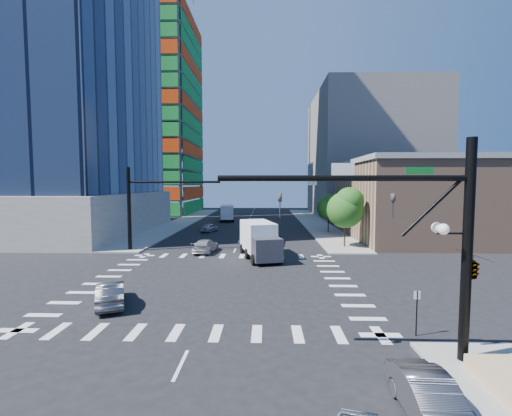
{
  "coord_description": "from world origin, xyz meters",
  "views": [
    {
      "loc": [
        3.44,
        -25.26,
        7.31
      ],
      "look_at": [
        2.47,
        8.0,
        4.99
      ],
      "focal_mm": 24.0,
      "sensor_mm": 36.0,
      "label": 1
    }
  ],
  "objects": [
    {
      "name": "sidewalk_nw",
      "position": [
        -12.5,
        40.0,
        0.07
      ],
      "size": [
        5.0,
        60.0,
        0.15
      ],
      "primitive_type": "cube",
      "color": "gray",
      "rests_on": "ground"
    },
    {
      "name": "ground",
      "position": [
        0.0,
        0.0,
        0.0
      ],
      "size": [
        160.0,
        160.0,
        0.0
      ],
      "primitive_type": "plane",
      "color": "black",
      "rests_on": "ground"
    },
    {
      "name": "car_sb_mid",
      "position": [
        -5.22,
        26.55,
        0.66
      ],
      "size": [
        2.71,
        4.17,
        1.32
      ],
      "primitive_type": "imported",
      "rotation": [
        0.0,
        0.0,
        2.82
      ],
      "color": "#BABCC2",
      "rests_on": "ground"
    },
    {
      "name": "sidewalk_ne",
      "position": [
        12.5,
        40.0,
        0.07
      ],
      "size": [
        5.0,
        60.0,
        0.15
      ],
      "primitive_type": "cube",
      "color": "gray",
      "rests_on": "ground"
    },
    {
      "name": "box_truck_near",
      "position": [
        2.9,
        7.95,
        1.56
      ],
      "size": [
        4.49,
        7.23,
        3.53
      ],
      "rotation": [
        0.0,
        0.0,
        0.26
      ],
      "color": "black",
      "rests_on": "ground"
    },
    {
      "name": "no_parking_sign",
      "position": [
        10.7,
        -9.0,
        1.38
      ],
      "size": [
        0.3,
        0.06,
        2.2
      ],
      "color": "black",
      "rests_on": "ground"
    },
    {
      "name": "car_nb_far",
      "position": [
        4.11,
        15.71,
        0.64
      ],
      "size": [
        2.56,
        4.82,
        1.29
      ],
      "primitive_type": "imported",
      "rotation": [
        0.0,
        0.0,
        -0.09
      ],
      "color": "black",
      "rests_on": "ground"
    },
    {
      "name": "commercial_building",
      "position": [
        25.0,
        22.0,
        5.31
      ],
      "size": [
        20.5,
        22.5,
        10.6
      ],
      "color": "#A1785D",
      "rests_on": "ground"
    },
    {
      "name": "tree_north",
      "position": [
        12.93,
        25.9,
        3.99
      ],
      "size": [
        3.54,
        3.52,
        5.78
      ],
      "color": "#382316",
      "rests_on": "sidewalk_ne"
    },
    {
      "name": "car_sb_cross",
      "position": [
        -5.95,
        -5.28,
        0.71
      ],
      "size": [
        3.1,
        4.57,
        1.42
      ],
      "primitive_type": "imported",
      "rotation": [
        0.0,
        0.0,
        3.55
      ],
      "color": "#525056",
      "rests_on": "ground"
    },
    {
      "name": "signal_mast_se",
      "position": [
        10.6,
        -11.5,
        5.01
      ],
      "size": [
        10.51,
        2.48,
        9.0
      ],
      "color": "black",
      "rests_on": "sidewalk_se"
    },
    {
      "name": "tree_south",
      "position": [
        12.63,
        13.9,
        4.69
      ],
      "size": [
        4.16,
        4.16,
        6.82
      ],
      "color": "#382316",
      "rests_on": "sidewalk_ne"
    },
    {
      "name": "construction_building",
      "position": [
        -27.41,
        61.93,
        24.61
      ],
      "size": [
        25.16,
        34.5,
        70.6
      ],
      "color": "gray",
      "rests_on": "ground"
    },
    {
      "name": "signal_mast_nw",
      "position": [
        -10.0,
        11.5,
        5.49
      ],
      "size": [
        10.2,
        0.4,
        9.0
      ],
      "color": "black",
      "rests_on": "sidewalk_nw"
    },
    {
      "name": "road_markings",
      "position": [
        0.0,
        0.0,
        0.01
      ],
      "size": [
        20.0,
        20.0,
        0.01
      ],
      "primitive_type": "cube",
      "color": "silver",
      "rests_on": "ground"
    },
    {
      "name": "box_truck_far",
      "position": [
        -4.36,
        42.09,
        1.42
      ],
      "size": [
        3.41,
        6.43,
        3.22
      ],
      "rotation": [
        0.0,
        0.0,
        3.28
      ],
      "color": "black",
      "rests_on": "ground"
    },
    {
      "name": "bg_building_ne",
      "position": [
        27.0,
        55.0,
        14.0
      ],
      "size": [
        24.0,
        30.0,
        28.0
      ],
      "primitive_type": "cube",
      "color": "slate",
      "rests_on": "ground"
    },
    {
      "name": "car_sb_near",
      "position": [
        -3.08,
        10.97,
        0.69
      ],
      "size": [
        2.5,
        4.96,
        1.38
      ],
      "primitive_type": "imported",
      "rotation": [
        0.0,
        0.0,
        3.02
      ],
      "color": "#B9B9B9",
      "rests_on": "ground"
    },
    {
      "name": "car_nb_right",
      "position": [
        8.5,
        -15.1,
        0.68
      ],
      "size": [
        1.46,
        4.15,
        1.37
      ],
      "primitive_type": "imported",
      "rotation": [
        0.0,
        0.0,
        0.0
      ],
      "color": "#525157",
      "rests_on": "ground"
    }
  ]
}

